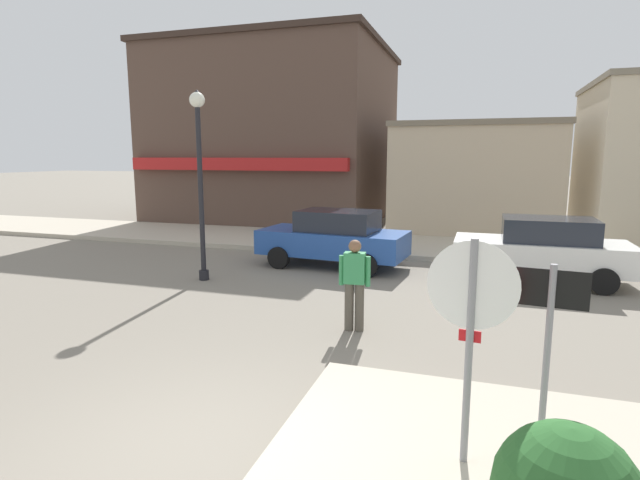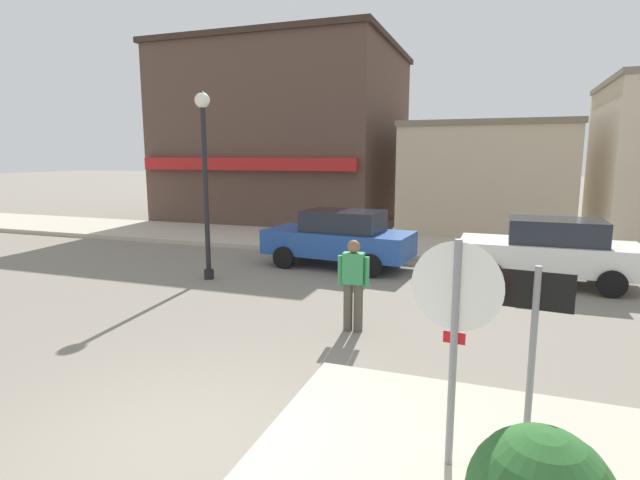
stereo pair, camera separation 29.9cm
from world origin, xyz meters
name	(u,v)px [view 2 (the right image)]	position (x,y,z in m)	size (l,w,h in m)	color
ground_plane	(180,450)	(0.00, 0.00, 0.00)	(160.00, 160.00, 0.00)	gray
kerb_far	(401,245)	(0.00, 12.32, 0.07)	(80.00, 4.00, 0.15)	#B7AD99
stop_sign	(455,325)	(2.67, 0.50, 1.52)	(0.82, 0.11, 2.30)	gray
one_way_sign	(532,352)	(3.33, 0.55, 1.33)	(0.60, 0.08, 2.10)	gray
lamp_post	(205,159)	(-3.71, 6.45, 2.96)	(0.36, 0.36, 4.54)	black
parked_car_nearest	(339,238)	(-1.08, 8.91, 0.81)	(4.14, 2.15, 1.56)	#234C9E
parked_car_second	(549,250)	(4.18, 8.82, 0.81)	(4.01, 1.89, 1.56)	white
pedestrian_crossing_near	(353,283)	(0.70, 4.08, 0.87)	(0.56, 0.25, 1.61)	#4C473D
building_corner_shop	(289,136)	(-6.80, 18.79, 4.00)	(10.28, 9.45, 7.98)	brown
building_storefront_left_near	(486,177)	(2.41, 17.93, 2.14)	(6.20, 7.57, 4.27)	tan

